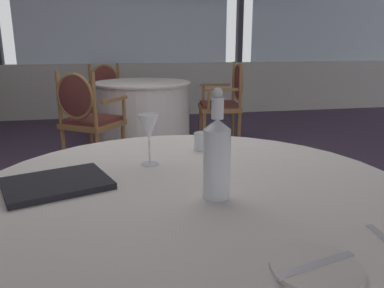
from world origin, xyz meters
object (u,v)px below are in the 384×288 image
Objects in this scene: water_tumbler at (203,141)px; dining_chair_1_0 at (227,97)px; side_plate at (316,267)px; water_bottle at (217,156)px; dining_chair_1_1 at (109,92)px; dining_chair_1_2 at (86,113)px; wine_glass at (149,129)px; menu_book at (57,183)px.

water_tumbler is 2.93m from dining_chair_1_0.
dining_chair_1_0 is at bearing 76.19° from side_plate.
dining_chair_1_0 is (1.00, 3.28, -0.31)m from water_bottle.
dining_chair_1_0 is at bearing 30.10° from dining_chair_1_1.
water_bottle is 0.34× the size of dining_chair_1_2.
wine_glass is 0.61× the size of menu_book.
menu_book reaches higher than side_plate.
wine_glass is at bearing -146.48° from water_tumbler.
water_tumbler is at bearing 91.47° from side_plate.
dining_chair_1_0 is 1.69m from dining_chair_1_1.
dining_chair_1_2 reaches higher than wine_glass.
menu_book is at bearing 70.91° from dining_chair_1_0.
water_bottle is at bearing 79.28° from dining_chair_1_0.
menu_book is 0.32× the size of dining_chair_1_0.
water_tumbler is at bearing -127.02° from dining_chair_1_2.
side_plate is 3.78m from dining_chair_1_0.
side_plate is at bearing -70.56° from wine_glass.
dining_chair_1_1 is (-0.46, 4.67, -0.22)m from side_plate.
dining_chair_1_2 is (-0.19, -1.68, 0.02)m from dining_chair_1_1.
dining_chair_1_1 reaches higher than water_tumbler.
wine_glass is 0.21× the size of dining_chair_1_1.
wine_glass reaches higher than dining_chair_1_1.
water_tumbler is 0.08× the size of dining_chair_1_0.
dining_chair_1_1 is (-0.20, 3.93, -0.35)m from wine_glass.
dining_chair_1_2 is at bearing 101.98° from water_bottle.
dining_chair_1_0 is (0.92, 2.77, -0.22)m from water_tumbler.
menu_book is at bearing -141.73° from dining_chair_1_2.
wine_glass reaches higher than water_tumbler.
wine_glass is 3.17m from dining_chair_1_0.
side_plate is at bearing -75.76° from water_bottle.
dining_chair_1_0 is at bearing 73.00° from water_bottle.
dining_chair_1_1 is 0.96× the size of dining_chair_1_2.
dining_chair_1_0 is (0.90, 3.67, -0.19)m from side_plate.
menu_book is at bearing -149.24° from water_tumbler.
wine_glass is at bearing 8.59° from menu_book.
water_tumbler is (0.24, 0.16, -0.10)m from wine_glass.
wine_glass is (-0.26, 0.74, 0.13)m from side_plate.
dining_chair_1_1 is at bearing 96.66° from water_tumbler.
wine_glass is at bearing -20.76° from dining_chair_1_1.
dining_chair_1_0 is 1.70m from dining_chair_1_2.
water_tumbler is 3.81m from dining_chair_1_1.
wine_glass is at bearing 74.64° from dining_chair_1_0.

